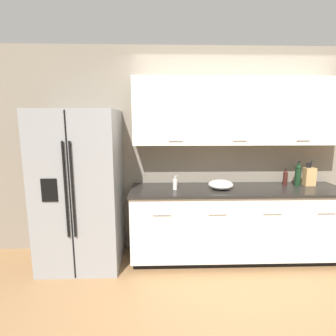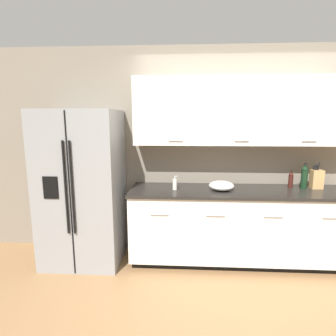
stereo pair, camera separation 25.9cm
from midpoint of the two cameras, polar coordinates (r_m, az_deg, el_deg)
The scene contains 9 objects.
ground_plane at distance 2.79m, azimuth 17.57°, elevation -27.66°, with size 14.00×14.00×0.00m, color #997047.
wall_back at distance 3.41m, azimuth 12.00°, elevation 6.04°, with size 10.00×0.39×2.60m.
counter_unit at distance 3.36m, azimuth 12.36°, elevation -11.67°, with size 2.56×0.64×0.90m.
refrigerator at distance 3.26m, azimuth -20.72°, elevation -4.46°, with size 0.90×0.74×1.82m.
knife_block at distance 3.64m, azimuth 26.64°, elevation -1.63°, with size 0.13×0.10×0.32m.
wine_bottle at distance 3.56m, azimuth 24.62°, elevation -1.33°, with size 0.07×0.07×0.31m.
soap_dispenser at distance 3.07m, azimuth -0.86°, elevation -3.50°, with size 0.06×0.05×0.16m.
oil_bottle at distance 3.54m, azimuth 22.29°, elevation -1.96°, with size 0.06×0.06×0.21m.
mixing_bowl at distance 3.14m, azimuth 9.11°, elevation -3.60°, with size 0.29×0.29×0.11m.
Camera 1 is at (-0.94, -2.08, 1.69)m, focal length 28.00 mm.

